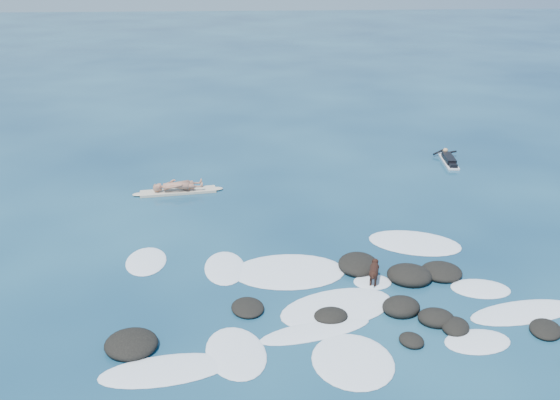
{
  "coord_description": "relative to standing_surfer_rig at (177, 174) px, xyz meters",
  "views": [
    {
      "loc": [
        -3.08,
        -15.75,
        9.03
      ],
      "look_at": [
        -1.7,
        4.0,
        0.9
      ],
      "focal_mm": 40.0,
      "sensor_mm": 36.0,
      "label": 1
    }
  ],
  "objects": [
    {
      "name": "ground",
      "position": [
        5.48,
        -7.21,
        -0.79
      ],
      "size": [
        160.0,
        160.0,
        0.0
      ],
      "primitive_type": "plane",
      "color": "#0A2642",
      "rests_on": "ground"
    },
    {
      "name": "reef_rocks",
      "position": [
        6.6,
        -9.01,
        -0.69
      ],
      "size": [
        13.39,
        6.63,
        0.56
      ],
      "color": "black",
      "rests_on": "ground"
    },
    {
      "name": "standing_surfer_rig",
      "position": [
        0.0,
        0.0,
        0.0
      ],
      "size": [
        3.54,
        0.99,
        2.01
      ],
      "rotation": [
        0.0,
        0.0,
        0.13
      ],
      "color": "beige",
      "rests_on": "ground"
    },
    {
      "name": "breaking_foam",
      "position": [
        4.78,
        -8.3,
        -0.78
      ],
      "size": [
        12.6,
        8.61,
        0.12
      ],
      "color": "white",
      "rests_on": "ground"
    },
    {
      "name": "paddling_surfer_rig",
      "position": [
        11.77,
        2.89,
        -0.65
      ],
      "size": [
        1.09,
        2.45,
        0.42
      ],
      "rotation": [
        0.0,
        0.0,
        1.47
      ],
      "color": "white",
      "rests_on": "ground"
    },
    {
      "name": "dog",
      "position": [
        6.18,
        -7.52,
        -0.36
      ],
      "size": [
        0.44,
        1.0,
        0.65
      ],
      "rotation": [
        0.0,
        0.0,
        1.29
      ],
      "color": "black",
      "rests_on": "ground"
    }
  ]
}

